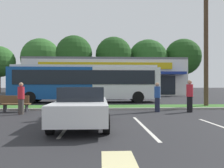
# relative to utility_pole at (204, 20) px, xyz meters

# --- Properties ---
(grass_median) EXTENTS (56.00, 2.20, 0.12)m
(grass_median) POSITION_rel_utility_pole_xyz_m (-6.02, -0.13, -6.01)
(grass_median) COLOR #386B28
(grass_median) RESTS_ON ground_plane
(curb_lip) EXTENTS (56.00, 0.24, 0.12)m
(curb_lip) POSITION_rel_utility_pole_xyz_m (-6.02, -1.35, -6.01)
(curb_lip) COLOR #99968C
(curb_lip) RESTS_ON ground_plane
(parking_stripe_0) EXTENTS (0.12, 4.80, 0.01)m
(parking_stripe_0) POSITION_rel_utility_pole_xyz_m (-8.40, -6.49, -6.06)
(parking_stripe_0) COLOR silver
(parking_stripe_0) RESTS_ON ground_plane
(parking_stripe_1) EXTENTS (0.12, 4.80, 0.01)m
(parking_stripe_1) POSITION_rel_utility_pole_xyz_m (-5.58, -7.05, -6.06)
(parking_stripe_1) COLOR silver
(parking_stripe_1) RESTS_ON ground_plane
(lot_arrow) EXTENTS (0.70, 1.60, 0.01)m
(lot_arrow) POSITION_rel_utility_pole_xyz_m (-6.81, -10.96, -6.06)
(lot_arrow) COLOR beige
(lot_arrow) RESTS_ON ground_plane
(storefront_building) EXTENTS (22.93, 14.17, 5.40)m
(storefront_building) POSITION_rel_utility_pole_xyz_m (-6.41, 22.28, -3.36)
(storefront_building) COLOR silver
(storefront_building) RESTS_ON ground_plane
(tree_left) EXTENTS (7.96, 7.96, 11.03)m
(tree_left) POSITION_rel_utility_pole_xyz_m (-19.39, 32.12, 0.97)
(tree_left) COLOR #473323
(tree_left) RESTS_ON ground_plane
(tree_mid_left) EXTENTS (6.88, 6.88, 10.92)m
(tree_mid_left) POSITION_rel_utility_pole_xyz_m (-12.19, 28.39, 1.40)
(tree_mid_left) COLOR #473323
(tree_mid_left) RESTS_ON ground_plane
(tree_mid) EXTENTS (7.10, 7.10, 10.96)m
(tree_mid) POSITION_rel_utility_pole_xyz_m (-4.59, 29.47, 1.33)
(tree_mid) COLOR #473323
(tree_mid) RESTS_ON ground_plane
(tree_mid_right) EXTENTS (8.15, 8.15, 10.91)m
(tree_mid_right) POSITION_rel_utility_pole_xyz_m (2.60, 31.49, 0.76)
(tree_mid_right) COLOR #473323
(tree_mid_right) RESTS_ON ground_plane
(tree_right) EXTENTS (7.54, 7.54, 11.20)m
(tree_right) POSITION_rel_utility_pole_xyz_m (10.15, 31.91, 1.35)
(tree_right) COLOR #473323
(tree_right) RESTS_ON ground_plane
(utility_pole) EXTENTS (3.13, 2.38, 11.43)m
(utility_pole) POSITION_rel_utility_pole_xyz_m (0.00, 0.00, 0.00)
(utility_pole) COLOR #4C3826
(utility_pole) RESTS_ON ground_plane
(city_bus) EXTENTS (12.93, 2.78, 3.25)m
(city_bus) POSITION_rel_utility_pole_xyz_m (-8.50, 4.96, -4.30)
(city_bus) COLOR #144793
(city_bus) RESTS_ON ground_plane
(bus_stop_bench) EXTENTS (1.60, 0.45, 0.95)m
(bus_stop_bench) POSITION_rel_utility_pole_xyz_m (-12.02, -2.21, -5.57)
(bus_stop_bench) COLOR brown
(bus_stop_bench) RESTS_ON ground_plane
(car_1) EXTENTS (4.73, 1.94, 1.53)m
(car_1) POSITION_rel_utility_pole_xyz_m (-6.50, 10.08, -5.28)
(car_1) COLOR navy
(car_1) RESTS_ON ground_plane
(car_2) EXTENTS (1.96, 4.71, 1.46)m
(car_2) POSITION_rel_utility_pole_xyz_m (-7.88, -6.75, -5.32)
(car_2) COLOR silver
(car_2) RESTS_ON ground_plane
(pedestrian_by_pole) EXTENTS (0.37, 0.37, 1.83)m
(pedestrian_by_pole) POSITION_rel_utility_pole_xyz_m (-2.13, -2.75, -5.15)
(pedestrian_by_pole) COLOR black
(pedestrian_by_pole) RESTS_ON ground_plane
(pedestrian_mid) EXTENTS (0.34, 0.34, 1.68)m
(pedestrian_mid) POSITION_rel_utility_pole_xyz_m (-11.33, -3.32, -5.23)
(pedestrian_mid) COLOR #47423D
(pedestrian_mid) RESTS_ON ground_plane
(pedestrian_far) EXTENTS (0.34, 0.34, 1.68)m
(pedestrian_far) POSITION_rel_utility_pole_xyz_m (-3.94, -2.53, -5.22)
(pedestrian_far) COLOR #1E2338
(pedestrian_far) RESTS_ON ground_plane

